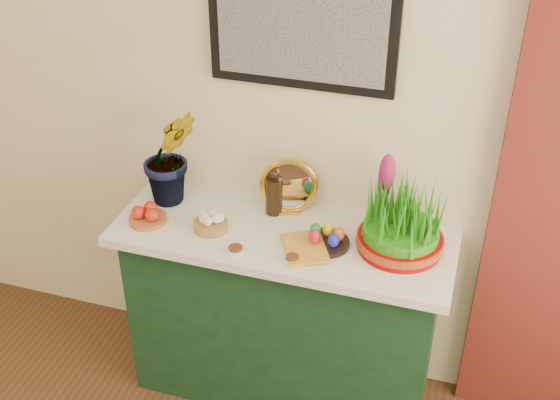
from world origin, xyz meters
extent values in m
cube|color=#F9E8BB|center=(0.00, 2.25, 1.35)|extent=(4.00, 0.04, 2.70)
cube|color=black|center=(0.01, 2.23, 1.70)|extent=(0.74, 0.03, 0.54)
cube|color=#A5A5A5|center=(0.01, 2.21, 1.70)|extent=(0.66, 0.01, 0.46)
cube|color=#163D1E|center=(0.01, 2.00, 0.42)|extent=(1.30, 0.45, 0.85)
cube|color=white|center=(0.01, 2.00, 0.87)|extent=(1.40, 0.55, 0.04)
imported|color=#236C18|center=(-0.52, 2.09, 1.18)|extent=(0.37, 0.37, 0.57)
cylinder|color=#A5592E|center=(-0.55, 1.90, 0.90)|extent=(0.18, 0.18, 0.02)
cylinder|color=#A37B42|center=(-0.28, 1.93, 0.91)|extent=(0.18, 0.18, 0.04)
cylinder|color=black|center=(-0.07, 2.13, 0.97)|extent=(0.07, 0.07, 0.17)
sphere|color=black|center=(-0.07, 2.13, 1.08)|extent=(0.05, 0.05, 0.05)
cube|color=gold|center=(-0.01, 2.14, 0.90)|extent=(0.11, 0.08, 0.02)
torus|color=gold|center=(-0.01, 2.16, 1.02)|extent=(0.26, 0.14, 0.25)
cylinder|color=silver|center=(-0.01, 2.15, 1.02)|extent=(0.19, 0.09, 0.19)
imported|color=gold|center=(0.06, 1.86, 0.90)|extent=(0.22, 0.25, 0.03)
cylinder|color=silver|center=(-0.12, 1.81, 0.90)|extent=(0.07, 0.07, 0.02)
cylinder|color=#592D14|center=(-0.12, 1.81, 0.91)|extent=(0.05, 0.05, 0.01)
cylinder|color=silver|center=(0.10, 1.82, 0.90)|extent=(0.06, 0.06, 0.02)
cylinder|color=#592D14|center=(0.10, 1.82, 0.91)|extent=(0.05, 0.05, 0.01)
cylinder|color=black|center=(0.20, 1.96, 0.90)|extent=(0.23, 0.23, 0.02)
ellipsoid|color=red|center=(0.16, 1.93, 0.94)|extent=(0.05, 0.05, 0.06)
ellipsoid|color=#1B28C0|center=(0.24, 1.93, 0.94)|extent=(0.05, 0.05, 0.06)
ellipsoid|color=yellow|center=(0.20, 2.00, 0.94)|extent=(0.05, 0.05, 0.06)
ellipsoid|color=#188439|center=(0.15, 1.98, 0.94)|extent=(0.05, 0.05, 0.06)
ellipsoid|color=#E3551A|center=(0.25, 1.98, 0.94)|extent=(0.05, 0.05, 0.06)
cylinder|color=brown|center=(0.39, 2.15, 0.93)|extent=(0.10, 0.10, 0.09)
ellipsoid|color=#B4245C|center=(0.39, 2.15, 1.15)|extent=(0.07, 0.07, 0.16)
cylinder|color=#900404|center=(0.48, 2.03, 0.92)|extent=(0.33, 0.33, 0.06)
cylinder|color=maroon|center=(0.48, 2.03, 0.93)|extent=(0.34, 0.34, 0.03)
camera|label=1|loc=(0.70, -0.24, 2.53)|focal=45.00mm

